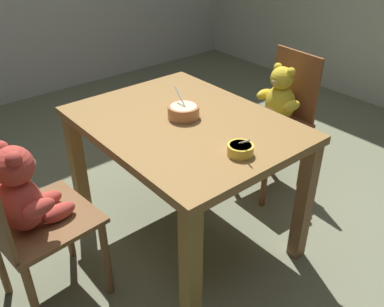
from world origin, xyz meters
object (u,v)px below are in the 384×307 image
Objects in this scene: dining_table at (184,141)px; porridge_bowl_terracotta_center at (184,111)px; teddy_chair_far_center at (278,108)px; porridge_bowl_yellow_near_right at (240,149)px; teddy_chair_near_front at (25,204)px.

porridge_bowl_terracotta_center reaches higher than dining_table.
teddy_chair_far_center is 7.39× the size of porridge_bowl_yellow_near_right.
dining_table is at bearing -34.79° from porridge_bowl_terracotta_center.
teddy_chair_near_front is (-0.02, -1.58, 0.02)m from teddy_chair_far_center.
porridge_bowl_yellow_near_right is 0.72× the size of porridge_bowl_terracotta_center.
dining_table is 9.16× the size of porridge_bowl_yellow_near_right.
teddy_chair_near_front is at bearing 2.32° from teddy_chair_far_center.
dining_table is at bearing 177.64° from porridge_bowl_yellow_near_right.
teddy_chair_far_center is at bearing 93.95° from dining_table.
dining_table is 1.28× the size of teddy_chair_near_front.
porridge_bowl_yellow_near_right is (0.40, -0.02, 0.14)m from dining_table.
teddy_chair_far_center is (-0.05, 0.79, -0.07)m from dining_table.
dining_table is 1.24× the size of teddy_chair_far_center.
porridge_bowl_terracotta_center is at bearing -8.31° from teddy_chair_near_front.
teddy_chair_near_front is at bearing -93.00° from porridge_bowl_terracotta_center.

